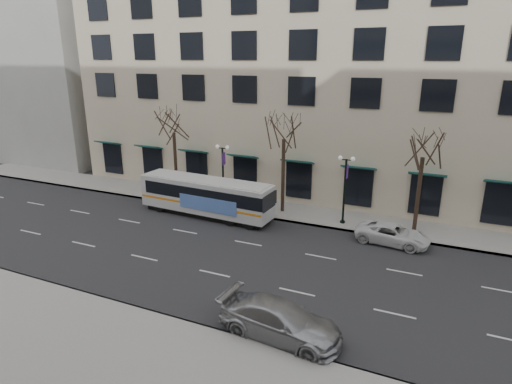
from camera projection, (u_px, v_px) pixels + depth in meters
The scene contains 12 objects.
ground at pixel (233, 257), 26.65m from camera, with size 160.00×160.00×0.00m, color black.
sidewalk_far at pixel (345, 220), 32.53m from camera, with size 80.00×4.00×0.15m, color gray.
building_hotel at pixel (309, 56), 42.11m from camera, with size 40.00×20.00×24.00m, color beige.
building_far_upblock at pixel (43, 40), 55.46m from camera, with size 28.00×20.00×28.00m, color #999993.
tree_far_left at pixel (173, 122), 36.18m from camera, with size 3.60×3.60×8.34m.
tree_far_mid at pixel (284, 127), 32.24m from camera, with size 3.60×3.60×8.55m.
tree_far_right at pixel (424, 143), 28.51m from camera, with size 3.60×3.60×8.06m.
lamp_post_left at pixel (223, 172), 34.84m from camera, with size 1.22×0.45×5.21m.
lamp_post_right at pixel (345, 187), 30.97m from camera, with size 1.22×0.45×5.21m.
city_bus at pixel (207, 196), 33.21m from camera, with size 11.07×2.98×2.97m.
silver_car at pixel (280, 320), 18.86m from camera, with size 2.28×5.62×1.63m, color #9B9DA2.
white_pickup at pixel (392, 234), 28.45m from camera, with size 2.21×4.78×1.33m, color white.
Camera 1 is at (11.16, -21.51, 11.91)m, focal length 30.00 mm.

